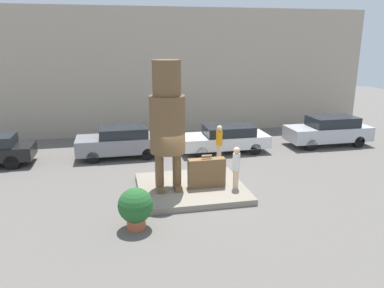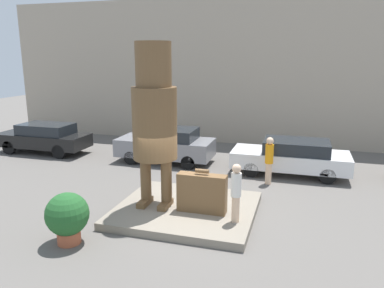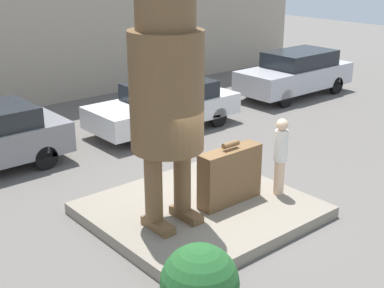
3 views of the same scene
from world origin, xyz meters
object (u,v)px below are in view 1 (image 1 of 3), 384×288
Objects in this scene: parked_car_white at (225,138)px; worker_hivis at (219,142)px; parked_car_grey at (121,141)px; statue_figure at (167,116)px; giant_suitcase at (207,173)px; parked_car_silver at (329,130)px; planter_pot at (136,207)px; tourist at (236,166)px.

parked_car_white is 1.69m from worker_hivis.
worker_hivis is (4.78, -1.71, 0.17)m from parked_car_grey.
statue_figure is 2.76m from giant_suitcase.
parked_car_silver is (6.21, 0.06, 0.11)m from parked_car_white.
worker_hivis is (-6.99, -1.54, 0.12)m from parked_car_silver.
giant_suitcase is 4.11m from worker_hivis.
parked_car_grey is (-3.18, 5.49, 0.01)m from giant_suitcase.
parked_car_white is 6.21m from parked_car_silver.
planter_pot is at bearing 55.31° from parked_car_white.
giant_suitcase is 0.34× the size of parked_car_grey.
parked_car_white is (5.56, -0.23, -0.07)m from parked_car_grey.
giant_suitcase is at bearing 31.76° from parked_car_silver.
planter_pot is (-1.43, -2.55, -2.37)m from statue_figure.
parked_car_silver is at bearing 33.89° from planter_pot.
planter_pot is (0.24, -7.91, -0.07)m from parked_car_grey.
statue_figure reaches higher than parked_car_grey.
statue_figure is at bearing 27.24° from parked_car_silver.
tourist is 0.35× the size of parked_car_silver.
parked_car_grey is 5.56m from parked_car_white.
parked_car_white is at bearing 52.90° from statue_figure.
parked_car_silver is at bearing 31.76° from giant_suitcase.
tourist reaches higher than parked_car_grey.
worker_hivis reaches higher than parked_car_grey.
parked_car_grey is 5.08m from worker_hivis.
parked_car_grey is (-4.26, 5.88, -0.33)m from tourist.
giant_suitcase is (1.50, -0.12, -2.31)m from statue_figure.
worker_hivis is at bearing 160.32° from parked_car_grey.
parked_car_grey reaches higher than parked_car_white.
planter_pot is (-4.02, -2.03, -0.40)m from tourist.
parked_car_grey is 11.77m from parked_car_silver.
giant_suitcase is 0.31× the size of parked_car_silver.
parked_car_white is 2.58× the size of worker_hivis.
statue_figure is 2.94× the size of tourist.
statue_figure reaches higher than parked_car_silver.
parked_car_grey reaches higher than planter_pot.
giant_suitcase is 1.20m from tourist.
tourist reaches higher than giant_suitcase.
worker_hivis is at bearing 53.78° from planter_pot.
parked_car_white is at bearing 65.65° from giant_suitcase.
tourist is at bearing -97.14° from worker_hivis.
statue_figure reaches higher than tourist.
statue_figure is at bearing 175.39° from giant_suitcase.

